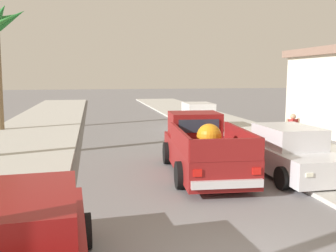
{
  "coord_description": "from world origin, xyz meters",
  "views": [
    {
      "loc": [
        -2.37,
        -4.79,
        3.1
      ],
      "look_at": [
        0.42,
        8.74,
        1.2
      ],
      "focal_mm": 39.48,
      "sensor_mm": 36.0,
      "label": 1
    }
  ],
  "objects_px": {
    "car_right_near": "(289,153)",
    "car_left_mid": "(21,250)",
    "pickup_truck": "(203,148)",
    "car_left_near": "(198,117)",
    "pedestrian": "(292,131)"
  },
  "relations": [
    {
      "from": "pickup_truck",
      "to": "car_right_near",
      "type": "xyz_separation_m",
      "value": [
        2.52,
        -0.86,
        -0.08
      ]
    },
    {
      "from": "car_left_near",
      "to": "pickup_truck",
      "type": "bearing_deg",
      "value": -105.25
    },
    {
      "from": "car_right_near",
      "to": "car_left_mid",
      "type": "relative_size",
      "value": 0.99
    },
    {
      "from": "car_left_near",
      "to": "car_left_mid",
      "type": "distance_m",
      "value": 16.83
    },
    {
      "from": "pickup_truck",
      "to": "pedestrian",
      "type": "bearing_deg",
      "value": 25.74
    },
    {
      "from": "car_left_mid",
      "to": "pedestrian",
      "type": "xyz_separation_m",
      "value": [
        8.81,
        8.12,
        0.2
      ]
    },
    {
      "from": "pickup_truck",
      "to": "pedestrian",
      "type": "height_order",
      "value": "pickup_truck"
    },
    {
      "from": "pickup_truck",
      "to": "car_left_mid",
      "type": "bearing_deg",
      "value": -126.44
    },
    {
      "from": "pickup_truck",
      "to": "car_left_mid",
      "type": "height_order",
      "value": "pickup_truck"
    },
    {
      "from": "car_left_near",
      "to": "pedestrian",
      "type": "height_order",
      "value": "pedestrian"
    },
    {
      "from": "car_left_mid",
      "to": "car_right_near",
      "type": "bearing_deg",
      "value": 36.5
    },
    {
      "from": "pickup_truck",
      "to": "car_left_near",
      "type": "distance_m",
      "value": 9.64
    },
    {
      "from": "car_left_near",
      "to": "pedestrian",
      "type": "bearing_deg",
      "value": -75.7
    },
    {
      "from": "pickup_truck",
      "to": "car_right_near",
      "type": "height_order",
      "value": "pickup_truck"
    },
    {
      "from": "pickup_truck",
      "to": "car_left_mid",
      "type": "xyz_separation_m",
      "value": [
        -4.44,
        -6.02,
        -0.08
      ]
    }
  ]
}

